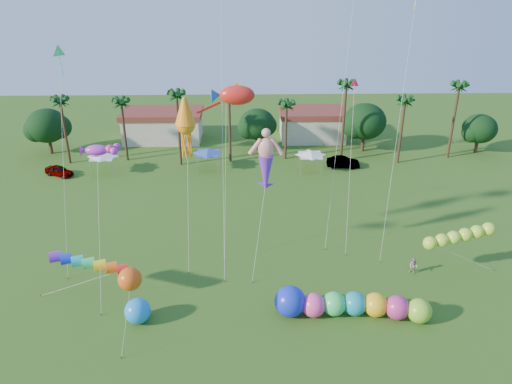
{
  "coord_description": "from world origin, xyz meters",
  "views": [
    {
      "loc": [
        -0.86,
        -27.27,
        26.28
      ],
      "look_at": [
        0.0,
        10.0,
        9.0
      ],
      "focal_mm": 35.0,
      "sensor_mm": 36.0,
      "label": 1
    }
  ],
  "objects_px": {
    "car_a": "(59,171)",
    "blue_ball": "(138,311)",
    "car_b": "(343,162)",
    "spectator_b": "(413,266)",
    "caterpillar_inflatable": "(346,305)"
  },
  "relations": [
    {
      "from": "car_a",
      "to": "blue_ball",
      "type": "distance_m",
      "value": 34.59
    },
    {
      "from": "spectator_b",
      "to": "car_a",
      "type": "bearing_deg",
      "value": -169.38
    },
    {
      "from": "car_a",
      "to": "car_b",
      "type": "bearing_deg",
      "value": -60.72
    },
    {
      "from": "car_b",
      "to": "blue_ball",
      "type": "bearing_deg",
      "value": 150.74
    },
    {
      "from": "car_a",
      "to": "spectator_b",
      "type": "xyz_separation_m",
      "value": [
        40.46,
        -24.21,
        0.11
      ]
    },
    {
      "from": "caterpillar_inflatable",
      "to": "blue_ball",
      "type": "bearing_deg",
      "value": -173.5
    },
    {
      "from": "car_b",
      "to": "caterpillar_inflatable",
      "type": "height_order",
      "value": "caterpillar_inflatable"
    },
    {
      "from": "car_b",
      "to": "caterpillar_inflatable",
      "type": "bearing_deg",
      "value": 175.23
    },
    {
      "from": "car_a",
      "to": "blue_ball",
      "type": "xyz_separation_m",
      "value": [
        16.4,
        -30.45,
        0.36
      ]
    },
    {
      "from": "caterpillar_inflatable",
      "to": "blue_ball",
      "type": "relative_size",
      "value": 6.03
    },
    {
      "from": "car_b",
      "to": "blue_ball",
      "type": "relative_size",
      "value": 2.18
    },
    {
      "from": "blue_ball",
      "to": "spectator_b",
      "type": "bearing_deg",
      "value": 14.54
    },
    {
      "from": "spectator_b",
      "to": "caterpillar_inflatable",
      "type": "distance_m",
      "value": 9.41
    },
    {
      "from": "spectator_b",
      "to": "caterpillar_inflatable",
      "type": "relative_size",
      "value": 0.13
    },
    {
      "from": "spectator_b",
      "to": "caterpillar_inflatable",
      "type": "height_order",
      "value": "caterpillar_inflatable"
    }
  ]
}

